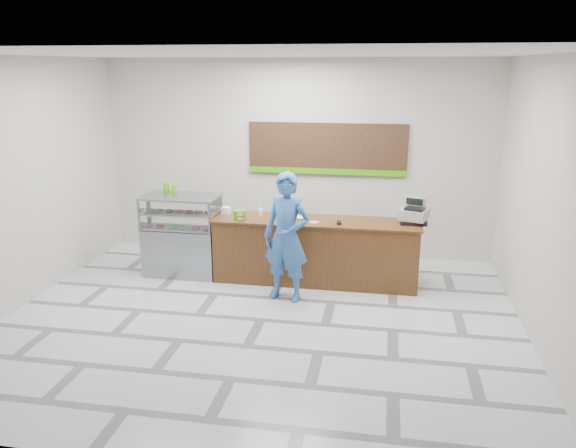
% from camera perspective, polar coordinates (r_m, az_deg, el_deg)
% --- Properties ---
extents(floor, '(7.00, 7.00, 0.00)m').
position_cam_1_polar(floor, '(7.81, -2.78, -9.70)').
color(floor, silver).
rests_on(floor, ground).
extents(back_wall, '(7.00, 0.00, 7.00)m').
position_cam_1_polar(back_wall, '(10.13, 0.87, 6.64)').
color(back_wall, beige).
rests_on(back_wall, floor).
extents(ceiling, '(7.00, 7.00, 0.00)m').
position_cam_1_polar(ceiling, '(7.05, -3.18, 16.90)').
color(ceiling, silver).
rests_on(ceiling, back_wall).
extents(sales_counter, '(3.26, 0.76, 1.03)m').
position_cam_1_polar(sales_counter, '(8.95, 2.82, -2.76)').
color(sales_counter, brown).
rests_on(sales_counter, floor).
extents(display_case, '(1.22, 0.72, 1.33)m').
position_cam_1_polar(display_case, '(9.42, -10.68, -1.04)').
color(display_case, gray).
rests_on(display_case, floor).
extents(menu_board, '(2.80, 0.06, 0.90)m').
position_cam_1_polar(menu_board, '(9.99, 3.98, 7.54)').
color(menu_board, black).
rests_on(menu_board, back_wall).
extents(cash_register, '(0.51, 0.52, 0.38)m').
position_cam_1_polar(cash_register, '(8.82, 12.68, 1.04)').
color(cash_register, black).
rests_on(cash_register, sales_counter).
extents(card_terminal, '(0.08, 0.15, 0.04)m').
position_cam_1_polar(card_terminal, '(8.61, 5.21, 0.14)').
color(card_terminal, black).
rests_on(card_terminal, sales_counter).
extents(serving_tray, '(0.37, 0.30, 0.02)m').
position_cam_1_polar(serving_tray, '(8.94, 0.80, 0.74)').
color(serving_tray, '#4CB10E').
rests_on(serving_tray, sales_counter).
extents(napkin_box, '(0.14, 0.14, 0.11)m').
position_cam_1_polar(napkin_box, '(9.21, -6.32, 1.40)').
color(napkin_box, white).
rests_on(napkin_box, sales_counter).
extents(straw_cup, '(0.07, 0.07, 0.11)m').
position_cam_1_polar(straw_cup, '(9.03, -2.81, 1.19)').
color(straw_cup, silver).
rests_on(straw_cup, sales_counter).
extents(promo_box, '(0.19, 0.14, 0.16)m').
position_cam_1_polar(promo_box, '(8.79, -4.92, 0.90)').
color(promo_box, '#42A00B').
rests_on(promo_box, sales_counter).
extents(donut_decal, '(0.16, 0.16, 0.00)m').
position_cam_1_polar(donut_decal, '(8.67, 2.68, 0.20)').
color(donut_decal, pink).
rests_on(donut_decal, sales_counter).
extents(green_cup_left, '(0.10, 0.10, 0.15)m').
position_cam_1_polar(green_cup_left, '(9.61, -12.25, 3.70)').
color(green_cup_left, '#42A00B').
rests_on(green_cup_left, display_case).
extents(green_cup_right, '(0.08, 0.08, 0.12)m').
position_cam_1_polar(green_cup_right, '(9.51, -11.49, 3.53)').
color(green_cup_right, '#42A00B').
rests_on(green_cup_right, display_case).
extents(customer, '(0.78, 0.60, 1.91)m').
position_cam_1_polar(customer, '(8.16, -0.15, -1.35)').
color(customer, '#2F61A4').
rests_on(customer, floor).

